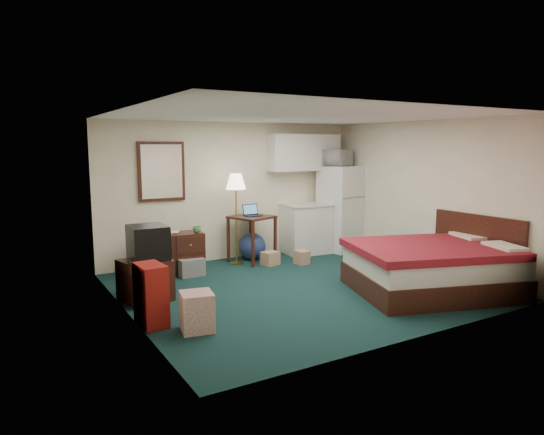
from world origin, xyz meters
TOP-DOWN VIEW (x-y plane):
  - floor at (0.00, 0.00)m, footprint 5.00×4.50m
  - ceiling at (0.00, 0.00)m, footprint 5.00×4.50m
  - walls at (0.00, 0.00)m, footprint 5.01×4.51m
  - mirror at (-1.35, 2.22)m, footprint 0.80×0.06m
  - upper_cabinets at (1.45, 2.08)m, footprint 1.50×0.35m
  - headboard at (2.46, -1.15)m, footprint 0.06×1.56m
  - dresser at (-1.37, 1.70)m, footprint 1.03×0.57m
  - floor_lamp at (-0.18, 1.77)m, footprint 0.36×0.36m
  - desk at (0.15, 1.80)m, footprint 0.84×0.84m
  - exercise_ball at (0.22, 1.91)m, footprint 0.57×0.57m
  - kitchen_counter at (1.40, 1.91)m, footprint 0.90×0.71m
  - fridge at (2.13, 1.77)m, footprint 0.80×0.80m
  - bed at (1.48, -1.15)m, footprint 2.53×2.23m
  - tv_stand at (-2.15, 0.55)m, footprint 0.69×0.73m
  - suitcase at (-2.35, -0.41)m, footprint 0.31×0.47m
  - retail_box at (-1.96, -0.84)m, footprint 0.42×0.42m
  - file_bin at (-1.17, 1.44)m, footprint 0.41×0.32m
  - cardboard_box_a at (0.29, 1.40)m, footprint 0.32×0.29m
  - cardboard_box_b at (0.82, 1.18)m, footprint 0.23×0.27m
  - laptop at (0.15, 1.76)m, footprint 0.30×0.25m
  - crt_tv at (-2.09, 0.58)m, footprint 0.51×0.55m
  - microwave at (2.05, 1.77)m, footprint 0.66×0.54m
  - book_a at (-1.62, 1.70)m, footprint 0.18×0.05m
  - book_b at (-1.41, 1.77)m, footprint 0.16×0.10m
  - mug at (-1.01, 1.54)m, footprint 0.16×0.15m

SIDE VIEW (x-z plane):
  - floor at x=0.00m, z-range -0.01..0.01m
  - cardboard_box_a at x=0.29m, z-range 0.00..0.24m
  - cardboard_box_b at x=0.82m, z-range 0.00..0.24m
  - file_bin at x=-1.17m, z-range 0.00..0.28m
  - retail_box at x=-1.96m, z-range 0.00..0.44m
  - exercise_ball at x=0.22m, z-range 0.00..0.50m
  - tv_stand at x=-2.15m, z-range 0.00..0.56m
  - dresser at x=-1.37m, z-range 0.00..0.67m
  - bed at x=1.48m, z-range 0.00..0.68m
  - suitcase at x=-2.35m, z-range 0.00..0.73m
  - desk at x=0.15m, z-range 0.00..0.83m
  - kitchen_counter at x=1.40m, z-range 0.00..0.93m
  - headboard at x=2.46m, z-range 0.05..1.05m
  - mug at x=-1.01m, z-range 0.67..0.80m
  - crt_tv at x=-2.09m, z-range 0.56..1.01m
  - book_b at x=-1.41m, z-range 0.67..0.90m
  - book_a at x=-1.62m, z-range 0.67..0.91m
  - floor_lamp at x=-0.18m, z-range 0.00..1.60m
  - fridge at x=2.13m, z-range 0.00..1.69m
  - laptop at x=0.15m, z-range 0.83..1.04m
  - walls at x=0.00m, z-range 0.00..2.50m
  - mirror at x=-1.35m, z-range 1.15..2.15m
  - microwave at x=2.05m, z-range 1.69..2.08m
  - upper_cabinets at x=1.45m, z-range 1.60..2.30m
  - ceiling at x=0.00m, z-range 2.50..2.50m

